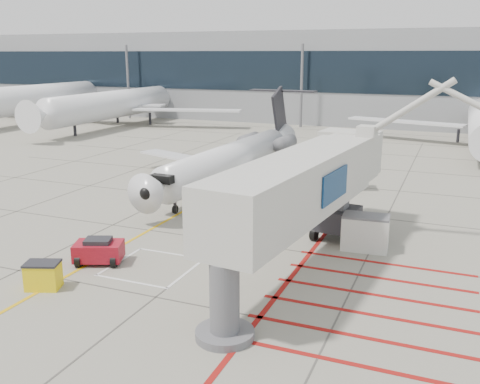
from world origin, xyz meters
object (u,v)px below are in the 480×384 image
at_px(regional_jet, 218,146).
at_px(spill_bin, 43,275).
at_px(pushback_tug, 99,250).
at_px(jet_bridge, 297,198).

relative_size(regional_jet, spill_bin, 18.58).
distance_m(pushback_tug, spill_bin, 3.60).
xyz_separation_m(pushback_tug, spill_bin, (-0.46, -3.57, -0.06)).
bearing_deg(spill_bin, regional_jet, 69.12).
height_order(regional_jet, pushback_tug, regional_jet).
bearing_deg(jet_bridge, regional_jet, 133.73).
xyz_separation_m(jet_bridge, pushback_tug, (-9.95, -2.30, -3.26)).
bearing_deg(regional_jet, jet_bridge, -50.33).
height_order(pushback_tug, spill_bin, pushback_tug).
height_order(regional_jet, jet_bridge, jet_bridge).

